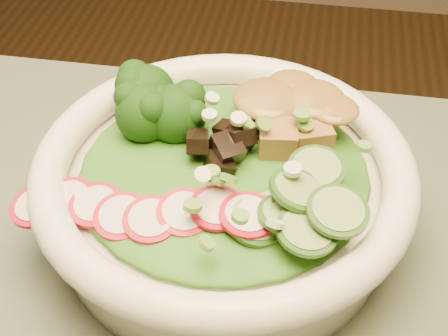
# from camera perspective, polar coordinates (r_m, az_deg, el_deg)

# --- Properties ---
(salad_bowl) EXTENTS (0.26, 0.26, 0.07)m
(salad_bowl) POSITION_cam_1_polar(r_m,az_deg,el_deg) (0.44, -0.00, -1.87)
(salad_bowl) COLOR white
(salad_bowl) RESTS_ON dining_table
(lettuce_bed) EXTENTS (0.20, 0.20, 0.02)m
(lettuce_bed) POSITION_cam_1_polar(r_m,az_deg,el_deg) (0.43, -0.00, 0.10)
(lettuce_bed) COLOR #225D13
(lettuce_bed) RESTS_ON salad_bowl
(broccoli_florets) EXTENTS (0.09, 0.09, 0.04)m
(broccoli_florets) POSITION_cam_1_polar(r_m,az_deg,el_deg) (0.45, -5.74, 5.14)
(broccoli_florets) COLOR black
(broccoli_florets) RESTS_ON salad_bowl
(radish_slices) EXTENTS (0.11, 0.07, 0.02)m
(radish_slices) POSITION_cam_1_polar(r_m,az_deg,el_deg) (0.39, -6.45, -4.25)
(radish_slices) COLOR #B40D22
(radish_slices) RESTS_ON salad_bowl
(cucumber_slices) EXTENTS (0.09, 0.09, 0.04)m
(cucumber_slices) POSITION_cam_1_polar(r_m,az_deg,el_deg) (0.39, 6.55, -3.23)
(cucumber_slices) COLOR #77AA5E
(cucumber_slices) RESTS_ON salad_bowl
(mushroom_heap) EXTENTS (0.09, 0.09, 0.04)m
(mushroom_heap) POSITION_cam_1_polar(r_m,az_deg,el_deg) (0.42, 1.14, 2.22)
(mushroom_heap) COLOR black
(mushroom_heap) RESTS_ON salad_bowl
(tofu_cubes) EXTENTS (0.10, 0.08, 0.04)m
(tofu_cubes) POSITION_cam_1_polar(r_m,az_deg,el_deg) (0.45, 5.69, 4.82)
(tofu_cubes) COLOR olive
(tofu_cubes) RESTS_ON salad_bowl
(peanut_sauce) EXTENTS (0.07, 0.05, 0.02)m
(peanut_sauce) POSITION_cam_1_polar(r_m,az_deg,el_deg) (0.45, 5.80, 6.11)
(peanut_sauce) COLOR brown
(peanut_sauce) RESTS_ON tofu_cubes
(scallion_garnish) EXTENTS (0.19, 0.19, 0.02)m
(scallion_garnish) POSITION_cam_1_polar(r_m,az_deg,el_deg) (0.41, 0.00, 2.50)
(scallion_garnish) COLOR #639D37
(scallion_garnish) RESTS_ON salad_bowl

